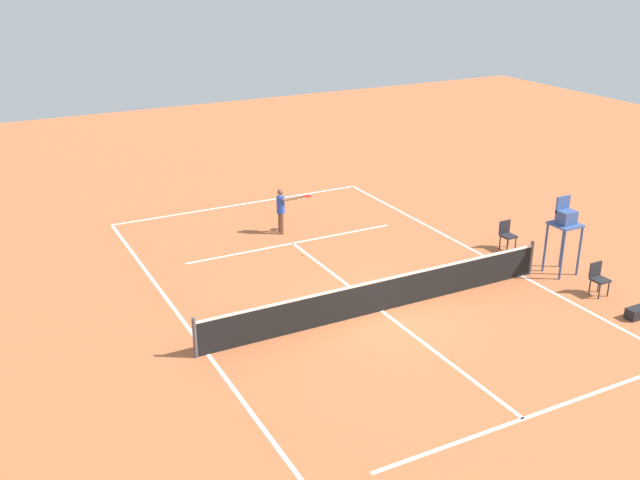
{
  "coord_description": "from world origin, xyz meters",
  "views": [
    {
      "loc": [
        9.84,
        15.16,
        9.21
      ],
      "look_at": [
        -0.02,
        -3.67,
        0.8
      ],
      "focal_mm": 41.27,
      "sensor_mm": 36.0,
      "label": 1
    }
  ],
  "objects_px": {
    "courtside_chair_mid": "(507,234)",
    "equipment_bag": "(639,312)",
    "courtside_chair_near": "(598,277)",
    "tennis_ball": "(303,254)",
    "player_serving": "(282,207)",
    "umpire_chair": "(565,223)"
  },
  "relations": [
    {
      "from": "courtside_chair_near",
      "to": "courtside_chair_mid",
      "type": "xyz_separation_m",
      "value": [
        -0.01,
        -3.87,
        0.0
      ]
    },
    {
      "from": "player_serving",
      "to": "tennis_ball",
      "type": "xyz_separation_m",
      "value": [
        0.25,
        2.13,
        -0.92
      ]
    },
    {
      "from": "tennis_ball",
      "to": "umpire_chair",
      "type": "bearing_deg",
      "value": 142.39
    },
    {
      "from": "courtside_chair_mid",
      "to": "equipment_bag",
      "type": "distance_m",
      "value": 5.45
    },
    {
      "from": "courtside_chair_mid",
      "to": "equipment_bag",
      "type": "xyz_separation_m",
      "value": [
        0.11,
        5.43,
        -0.38
      ]
    },
    {
      "from": "player_serving",
      "to": "courtside_chair_near",
      "type": "relative_size",
      "value": 1.69
    },
    {
      "from": "courtside_chair_near",
      "to": "courtside_chair_mid",
      "type": "height_order",
      "value": "same"
    },
    {
      "from": "tennis_ball",
      "to": "umpire_chair",
      "type": "height_order",
      "value": "umpire_chair"
    },
    {
      "from": "tennis_ball",
      "to": "equipment_bag",
      "type": "relative_size",
      "value": 0.09
    },
    {
      "from": "player_serving",
      "to": "courtside_chair_mid",
      "type": "relative_size",
      "value": 1.69
    },
    {
      "from": "umpire_chair",
      "to": "courtside_chair_mid",
      "type": "xyz_separation_m",
      "value": [
        0.16,
        -2.25,
        -1.07
      ]
    },
    {
      "from": "player_serving",
      "to": "equipment_bag",
      "type": "relative_size",
      "value": 2.12
    },
    {
      "from": "courtside_chair_mid",
      "to": "equipment_bag",
      "type": "height_order",
      "value": "courtside_chair_mid"
    },
    {
      "from": "tennis_ball",
      "to": "equipment_bag",
      "type": "xyz_separation_m",
      "value": [
        -6.06,
        8.06,
        0.12
      ]
    },
    {
      "from": "umpire_chair",
      "to": "courtside_chair_mid",
      "type": "bearing_deg",
      "value": -85.95
    },
    {
      "from": "player_serving",
      "to": "umpire_chair",
      "type": "bearing_deg",
      "value": 42.11
    },
    {
      "from": "tennis_ball",
      "to": "courtside_chair_mid",
      "type": "height_order",
      "value": "courtside_chair_mid"
    },
    {
      "from": "tennis_ball",
      "to": "courtside_chair_near",
      "type": "xyz_separation_m",
      "value": [
        -6.16,
        6.5,
        0.5
      ]
    },
    {
      "from": "courtside_chair_near",
      "to": "courtside_chair_mid",
      "type": "bearing_deg",
      "value": -90.12
    },
    {
      "from": "player_serving",
      "to": "courtside_chair_mid",
      "type": "distance_m",
      "value": 7.6
    },
    {
      "from": "umpire_chair",
      "to": "equipment_bag",
      "type": "xyz_separation_m",
      "value": [
        0.27,
        3.18,
        -1.46
      ]
    },
    {
      "from": "tennis_ball",
      "to": "equipment_bag",
      "type": "bearing_deg",
      "value": 126.95
    }
  ]
}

